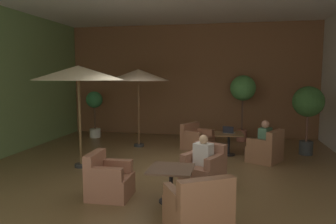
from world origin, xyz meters
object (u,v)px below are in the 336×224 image
armchair_front_left_north (197,140)px  armchair_front_right_east (204,169)px  cafe_table_front_left (229,138)px  potted_tree_mid_right (308,105)px  patio_umbrella_center_beige (78,73)px  potted_tree_left_corner (243,92)px  patio_umbrella_tall_red (138,76)px  patron_blue_shirt (203,152)px  open_laptop (229,131)px  armchair_front_right_south (108,181)px  iced_drink_cup (227,131)px  potted_tree_mid_left (94,106)px  patron_by_window (265,135)px  cafe_table_front_right (171,176)px  armchair_front_right_north (198,211)px  armchair_front_left_east (266,150)px

armchair_front_left_north → armchair_front_right_east: bearing=-81.1°
cafe_table_front_left → potted_tree_mid_right: potted_tree_mid_right is taller
patio_umbrella_center_beige → potted_tree_left_corner: 5.64m
patio_umbrella_tall_red → cafe_table_front_left: bearing=-11.3°
patron_blue_shirt → open_laptop: bearing=79.4°
armchair_front_left_north → patron_blue_shirt: bearing=-81.6°
armchair_front_right_south → iced_drink_cup: (2.11, 3.71, 0.36)m
patio_umbrella_center_beige → potted_tree_mid_left: (-1.21, 3.58, -1.15)m
patio_umbrella_center_beige → open_laptop: patio_umbrella_center_beige is taller
armchair_front_right_east → armchair_front_right_south: (-1.68, -1.08, 0.01)m
armchair_front_right_south → patio_umbrella_tall_red: size_ratio=0.35×
armchair_front_right_east → patron_by_window: size_ratio=1.51×
potted_tree_mid_left → potted_tree_mid_right: (6.94, -1.20, 0.26)m
potted_tree_left_corner → iced_drink_cup: potted_tree_left_corner is taller
cafe_table_front_right → cafe_table_front_left: bearing=74.9°
potted_tree_mid_right → iced_drink_cup: (-2.22, -0.40, -0.73)m
armchair_front_right_north → iced_drink_cup: bearing=85.9°
cafe_table_front_right → potted_tree_left_corner: 5.96m
potted_tree_mid_left → potted_tree_mid_right: size_ratio=0.86×
cafe_table_front_left → armchair_front_right_north: size_ratio=0.78×
armchair_front_left_north → armchair_front_left_east: 2.22m
armchair_front_right_east → potted_tree_mid_left: size_ratio=0.60×
armchair_front_left_east → patron_by_window: patron_by_window is taller
armchair_front_left_north → iced_drink_cup: size_ratio=9.77×
potted_tree_left_corner → potted_tree_mid_right: size_ratio=1.15×
armchair_front_right_south → patron_blue_shirt: size_ratio=1.34×
armchair_front_left_north → armchair_front_right_north: armchair_front_right_north is taller
potted_tree_mid_right → iced_drink_cup: potted_tree_mid_right is taller
patio_umbrella_tall_red → potted_tree_left_corner: 3.59m
armchair_front_right_north → potted_tree_mid_right: size_ratio=0.56×
potted_tree_left_corner → iced_drink_cup: (-0.48, -1.96, -1.02)m
cafe_table_front_left → iced_drink_cup: 0.19m
armchair_front_left_north → potted_tree_mid_left: size_ratio=0.64×
potted_tree_mid_right → potted_tree_left_corner: bearing=138.2°
armchair_front_right_east → patio_umbrella_tall_red: patio_umbrella_tall_red is taller
cafe_table_front_right → potted_tree_left_corner: bearing=76.0°
armchair_front_right_north → patron_by_window: size_ratio=1.63×
potted_tree_left_corner → potted_tree_mid_left: potted_tree_left_corner is taller
patio_umbrella_tall_red → potted_tree_left_corner: bearing=24.1°
cafe_table_front_right → armchair_front_right_south: size_ratio=0.92×
armchair_front_right_north → potted_tree_left_corner: bearing=83.0°
cafe_table_front_left → armchair_front_right_north: (-0.39, -4.67, -0.18)m
armchair_front_right_north → iced_drink_cup: armchair_front_right_north is taller
cafe_table_front_left → armchair_front_right_east: bearing=-100.6°
armchair_front_right_north → patron_by_window: 4.36m
armchair_front_right_south → iced_drink_cup: armchair_front_right_south is taller
patron_blue_shirt → open_laptop: 2.68m
armchair_front_left_east → armchair_front_right_east: size_ratio=1.03×
armchair_front_left_north → armchair_front_right_north: (0.57, -5.22, 0.03)m
patron_by_window → armchair_front_right_east: bearing=-124.6°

